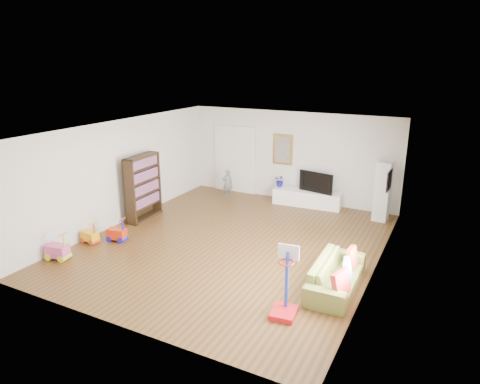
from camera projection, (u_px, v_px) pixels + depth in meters
The scene contains 25 objects.
floor at pixel (232, 243), 10.11m from camera, with size 6.50×7.50×0.00m, color brown.
ceiling at pixel (232, 129), 9.31m from camera, with size 6.50×7.50×0.00m, color white.
wall_back at pixel (291, 156), 12.89m from camera, with size 6.50×0.00×2.70m, color silver.
wall_front at pixel (116, 251), 6.53m from camera, with size 6.50×0.00×2.70m, color white.
wall_left at pixel (122, 172), 11.13m from camera, with size 0.00×7.50×2.70m, color silver.
wall_right at pixel (379, 210), 8.29m from camera, with size 0.00×7.50×2.70m, color white.
navy_accent at pixel (392, 170), 9.33m from camera, with size 0.01×3.20×1.70m, color black.
olive_wainscot at pixel (386, 227), 9.73m from camera, with size 0.01×3.20×1.00m, color brown.
doorway at pixel (235, 160), 13.78m from camera, with size 1.45×0.06×2.10m, color white.
painting_back at pixel (283, 149), 12.91m from camera, with size 0.62×0.06×0.92m, color gold.
artwork_right at pixel (389, 180), 9.62m from camera, with size 0.04×0.56×0.46m, color #7F3F8C.
media_console at pixel (307, 198), 12.61m from camera, with size 2.00×0.50×0.47m, color white.
tall_cabinet at pixel (383, 191), 11.31m from camera, with size 0.38×0.38×1.62m, color white.
bookshelf at pixel (143, 187), 11.43m from camera, with size 0.31×1.20×1.75m, color #312111.
sofa at pixel (336, 274), 8.04m from camera, with size 1.92×0.75×0.56m, color olive.
basketball_hoop at pixel (285, 283), 7.08m from camera, with size 0.42×0.51×1.23m, color red.
ride_on_yellow at pixel (89, 232), 10.04m from camera, with size 0.40×0.25×0.54m, color #F1A90C.
ride_on_orange at pixel (116, 230), 10.14m from camera, with size 0.43×0.27×0.57m, color red.
ride_on_pink at pixel (57, 246), 9.19m from camera, with size 0.47×0.29×0.63m, color #E15495.
child at pixel (228, 183), 13.36m from camera, with size 0.32×0.21×0.89m, color slate.
tv at pixel (318, 182), 12.37m from camera, with size 1.06×0.14×0.61m, color black.
vase_plant at pixel (280, 181), 12.88m from camera, with size 0.34×0.29×0.38m, color #181695.
pillow_left at pixel (341, 283), 7.41m from camera, with size 0.11×0.41×0.41m, color red.
pillow_center at pixel (348, 269), 7.89m from camera, with size 0.10×0.38×0.38m, color white.
pillow_right at pixel (352, 257), 8.36m from camera, with size 0.10×0.39×0.39m, color #A94324.
Camera 1 is at (4.43, -8.18, 4.15)m, focal length 32.00 mm.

